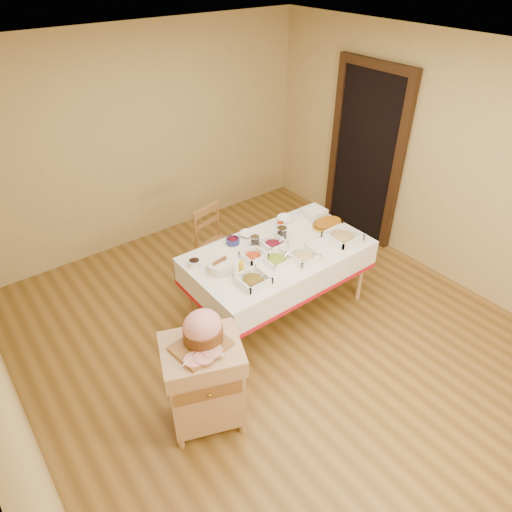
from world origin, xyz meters
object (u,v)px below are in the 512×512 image
(butcher_cart, at_px, (204,380))
(mustard_bottle, at_px, (241,268))
(preserve_jar_left, at_px, (255,242))
(dining_table, at_px, (278,263))
(plate_stack, at_px, (314,213))
(dining_chair, at_px, (217,245))
(brass_platter, at_px, (328,224))
(preserve_jar_right, at_px, (282,234))
(bread_basket, at_px, (220,266))
(ham_on_board, at_px, (202,330))

(butcher_cart, distance_m, mustard_bottle, 1.09)
(butcher_cart, relative_size, preserve_jar_left, 7.59)
(dining_table, relative_size, butcher_cart, 2.16)
(butcher_cart, xyz_separation_m, plate_stack, (2.07, 0.99, 0.33))
(preserve_jar_left, relative_size, plate_stack, 0.49)
(dining_chair, bearing_deg, brass_platter, -40.85)
(preserve_jar_right, height_order, bread_basket, preserve_jar_right)
(bread_basket, relative_size, brass_platter, 0.67)
(ham_on_board, height_order, plate_stack, ham_on_board)
(mustard_bottle, xyz_separation_m, bread_basket, (-0.12, 0.17, -0.03))
(ham_on_board, bearing_deg, plate_stack, 25.26)
(dining_table, bearing_deg, dining_chair, 103.99)
(preserve_jar_right, distance_m, bread_basket, 0.81)
(preserve_jar_left, bearing_deg, ham_on_board, -142.49)
(butcher_cart, bearing_deg, dining_chair, 53.73)
(dining_table, xyz_separation_m, mustard_bottle, (-0.53, -0.10, 0.24))
(bread_basket, relative_size, plate_stack, 1.13)
(butcher_cart, distance_m, bread_basket, 1.11)
(dining_chair, xyz_separation_m, preserve_jar_left, (0.06, -0.63, 0.34))
(butcher_cart, distance_m, plate_stack, 2.32)
(preserve_jar_left, bearing_deg, bread_basket, -165.91)
(preserve_jar_left, height_order, plate_stack, preserve_jar_left)
(dining_chair, height_order, ham_on_board, ham_on_board)
(preserve_jar_left, relative_size, preserve_jar_right, 0.84)
(ham_on_board, distance_m, bread_basket, 1.02)
(mustard_bottle, relative_size, brass_platter, 0.45)
(dining_table, distance_m, preserve_jar_left, 0.32)
(dining_table, xyz_separation_m, preserve_jar_right, (0.16, 0.14, 0.22))
(dining_chair, bearing_deg, dining_table, -76.01)
(preserve_jar_left, distance_m, brass_platter, 0.87)
(butcher_cart, distance_m, dining_chair, 1.92)
(dining_chair, bearing_deg, butcher_cart, -126.27)
(dining_table, distance_m, butcher_cart, 1.53)
(preserve_jar_left, xyz_separation_m, preserve_jar_right, (0.30, -0.06, 0.01))
(dining_table, bearing_deg, mustard_bottle, -169.14)
(ham_on_board, relative_size, bread_basket, 1.64)
(dining_chair, bearing_deg, preserve_jar_left, -84.30)
(preserve_jar_left, bearing_deg, butcher_cart, -142.46)
(dining_table, relative_size, preserve_jar_left, 16.42)
(ham_on_board, bearing_deg, butcher_cart, -141.90)
(butcher_cart, xyz_separation_m, ham_on_board, (0.04, 0.03, 0.48))
(mustard_bottle, bearing_deg, butcher_cart, -142.73)
(butcher_cart, distance_m, preserve_jar_left, 1.55)
(ham_on_board, xyz_separation_m, preserve_jar_left, (1.16, 0.89, -0.15))
(bread_basket, bearing_deg, dining_table, -6.40)
(ham_on_board, height_order, mustard_bottle, ham_on_board)
(butcher_cart, relative_size, mustard_bottle, 4.95)
(ham_on_board, height_order, preserve_jar_right, ham_on_board)
(brass_platter, bearing_deg, dining_table, -177.49)
(preserve_jar_left, bearing_deg, brass_platter, -11.06)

